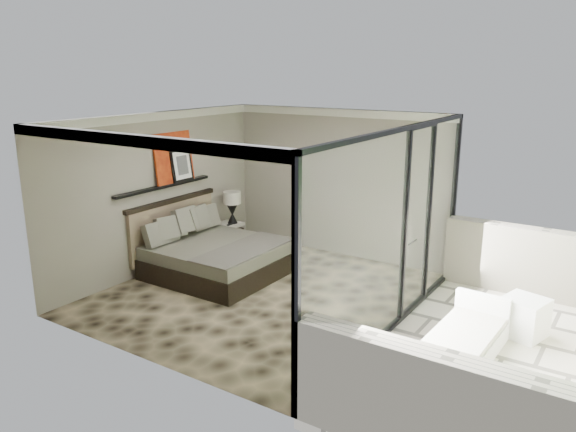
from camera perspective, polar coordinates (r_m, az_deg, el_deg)
The scene contains 14 objects.
floor at distance 9.14m, azimuth -2.74°, elevation -7.89°, with size 5.00×5.00×0.00m, color black.
ceiling at distance 8.46m, azimuth -2.97°, elevation 9.81°, with size 4.50×5.00×0.02m, color silver.
back_wall at distance 10.75m, azimuth 5.04°, elevation 3.36°, with size 4.50×0.02×2.80m, color gray.
left_wall at distance 10.15m, azimuth -13.11°, elevation 2.34°, with size 0.02×5.00×2.80m, color gray.
glass_wall at distance 7.62m, azimuth 10.92°, elevation -1.65°, with size 0.08×5.00×2.80m, color white.
terrace_slab at distance 7.77m, azimuth 20.90°, elevation -13.71°, with size 3.00×5.00×0.12m, color beige.
picture_ledge at distance 10.16m, azimuth -12.50°, elevation 2.96°, with size 0.12×2.20×0.05m, color black.
bed at distance 9.96m, azimuth -7.62°, elevation -3.92°, with size 2.14×2.07×1.18m.
nightstand at distance 11.36m, azimuth -6.01°, elevation -2.11°, with size 0.47×0.47×0.47m, color black.
table_lamp at distance 11.18m, azimuth -5.70°, elevation 1.32°, with size 0.35×0.35×0.64m.
abstract_canvas at distance 10.28m, azimuth -11.55°, elevation 5.85°, with size 0.04×0.90×0.90m, color #A10D10.
framed_print at distance 10.36m, azimuth -10.77°, elevation 5.11°, with size 0.03×0.50×0.60m, color black.
ottoman at distance 8.34m, azimuth 22.84°, elevation -9.44°, with size 0.53×0.53×0.53m, color white.
lounger at distance 7.66m, azimuth 17.61°, elevation -11.82°, with size 0.78×1.50×0.58m.
Camera 1 is at (5.01, -6.78, 3.53)m, focal length 35.00 mm.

